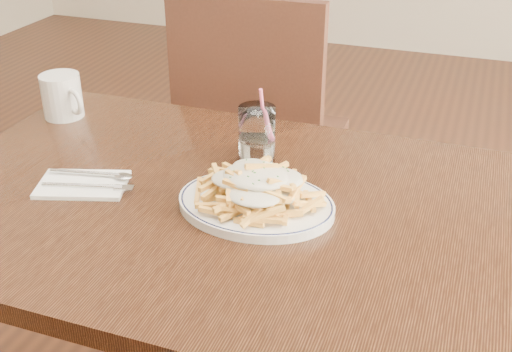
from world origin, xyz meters
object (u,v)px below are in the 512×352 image
at_px(table, 222,232).
at_px(water_glass, 257,139).
at_px(fries_plate, 256,204).
at_px(chair_far, 258,126).
at_px(loaded_fries, 256,182).
at_px(coffee_mug, 63,96).

bearing_deg(table, water_glass, 85.57).
bearing_deg(fries_plate, chair_far, 109.49).
distance_m(loaded_fries, coffee_mug, 0.64).
xyz_separation_m(chair_far, water_glass, (0.20, -0.58, 0.25)).
height_order(table, water_glass, water_glass).
bearing_deg(coffee_mug, chair_far, 57.39).
bearing_deg(table, chair_far, 104.43).
height_order(fries_plate, coffee_mug, coffee_mug).
distance_m(loaded_fries, water_glass, 0.19).
distance_m(table, fries_plate, 0.12).
relative_size(table, chair_far, 1.22).
bearing_deg(water_glass, coffee_mug, 172.55).
relative_size(chair_far, coffee_mug, 7.51).
relative_size(fries_plate, water_glass, 2.10).
xyz_separation_m(fries_plate, loaded_fries, (-0.00, -0.00, 0.05)).
height_order(table, fries_plate, fries_plate).
bearing_deg(coffee_mug, fries_plate, -22.99).
bearing_deg(fries_plate, loaded_fries, -138.81).
bearing_deg(table, coffee_mug, 155.22).
xyz_separation_m(water_glass, coffee_mug, (-0.53, 0.07, -0.00)).
distance_m(table, loaded_fries, 0.16).
bearing_deg(chair_far, table, -75.57).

